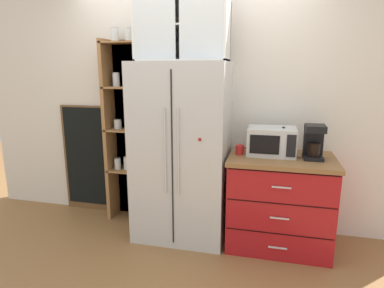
# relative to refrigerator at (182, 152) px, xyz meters

# --- Properties ---
(ground_plane) EXTENTS (10.67, 10.67, 0.00)m
(ground_plane) POSITION_rel_refrigerator_xyz_m (-0.00, -0.02, -0.87)
(ground_plane) COLOR olive
(wall_back_cream) EXTENTS (4.97, 0.10, 2.55)m
(wall_back_cream) POSITION_rel_refrigerator_xyz_m (-0.00, 0.38, 0.40)
(wall_back_cream) COLOR silver
(wall_back_cream) RESTS_ON ground
(refrigerator) EXTENTS (0.90, 0.69, 1.74)m
(refrigerator) POSITION_rel_refrigerator_xyz_m (0.00, 0.00, 0.00)
(refrigerator) COLOR silver
(refrigerator) RESTS_ON ground
(pantry_shelf_column) EXTENTS (0.47, 0.29, 2.09)m
(pantry_shelf_column) POSITION_rel_refrigerator_xyz_m (-0.70, 0.27, 0.17)
(pantry_shelf_column) COLOR brown
(pantry_shelf_column) RESTS_ON ground
(counter_cabinet) EXTENTS (0.96, 0.68, 0.88)m
(counter_cabinet) POSITION_rel_refrigerator_xyz_m (0.95, 0.01, -0.43)
(counter_cabinet) COLOR #A8161C
(counter_cabinet) RESTS_ON ground
(microwave) EXTENTS (0.44, 0.33, 0.26)m
(microwave) POSITION_rel_refrigerator_xyz_m (0.85, 0.06, 0.14)
(microwave) COLOR silver
(microwave) RESTS_ON counter_cabinet
(coffee_maker) EXTENTS (0.17, 0.20, 0.31)m
(coffee_maker) POSITION_rel_refrigerator_xyz_m (1.22, 0.01, 0.17)
(coffee_maker) COLOR black
(coffee_maker) RESTS_ON counter_cabinet
(mug_red) EXTENTS (0.11, 0.08, 0.09)m
(mug_red) POSITION_rel_refrigerator_xyz_m (0.57, 0.00, 0.06)
(mug_red) COLOR red
(mug_red) RESTS_ON counter_cabinet
(mug_cream) EXTENTS (0.11, 0.08, 0.10)m
(mug_cream) POSITION_rel_refrigerator_xyz_m (0.96, -0.01, 0.06)
(mug_cream) COLOR silver
(mug_cream) RESTS_ON counter_cabinet
(bottle_amber) EXTENTS (0.07, 0.07, 0.27)m
(bottle_amber) POSITION_rel_refrigerator_xyz_m (0.95, 0.05, 0.13)
(bottle_amber) COLOR brown
(bottle_amber) RESTS_ON counter_cabinet
(upper_cabinet) EXTENTS (0.86, 0.32, 0.64)m
(upper_cabinet) POSITION_rel_refrigerator_xyz_m (-0.00, 0.05, 1.19)
(upper_cabinet) COLOR silver
(upper_cabinet) RESTS_ON refrigerator
(chalkboard_menu) EXTENTS (0.60, 0.04, 1.27)m
(chalkboard_menu) POSITION_rel_refrigerator_xyz_m (-1.25, 0.31, -0.23)
(chalkboard_menu) COLOR brown
(chalkboard_menu) RESTS_ON ground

